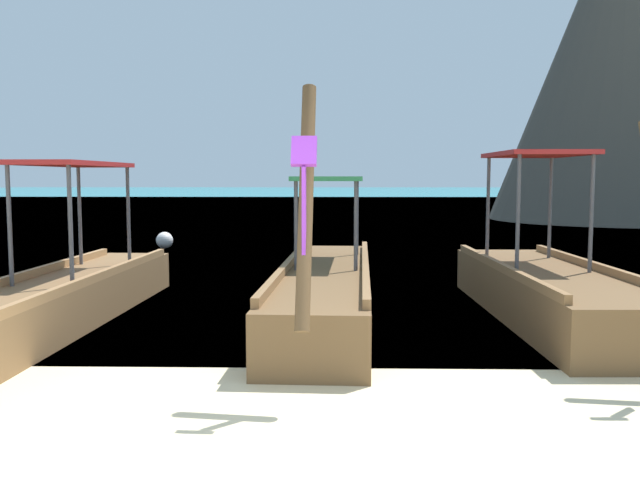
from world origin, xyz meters
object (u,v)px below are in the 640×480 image
(mooring_buoy_near, at_px, (165,240))
(longtail_boat_yellow_ribbon, at_px, (49,301))
(longtail_boat_blue_ribbon, at_px, (549,290))
(karst_rock, at_px, (629,54))
(longtail_boat_violet_ribbon, at_px, (326,288))

(mooring_buoy_near, bearing_deg, longtail_boat_yellow_ribbon, -84.02)
(longtail_boat_yellow_ribbon, xyz_separation_m, mooring_buoy_near, (-0.97, 9.25, -0.13))
(longtail_boat_blue_ribbon, relative_size, mooring_buoy_near, 13.40)
(karst_rock, bearing_deg, longtail_boat_violet_ribbon, -121.05)
(longtail_boat_blue_ribbon, xyz_separation_m, karst_rock, (9.70, 20.98, 6.64))
(longtail_boat_yellow_ribbon, relative_size, longtail_boat_violet_ribbon, 1.09)
(longtail_boat_violet_ribbon, bearing_deg, mooring_buoy_near, 117.03)
(longtail_boat_violet_ribbon, xyz_separation_m, longtail_boat_blue_ribbon, (2.86, -0.13, 0.01))
(longtail_boat_violet_ribbon, distance_m, mooring_buoy_near, 9.35)
(longtail_boat_yellow_ribbon, distance_m, mooring_buoy_near, 9.30)
(longtail_boat_violet_ribbon, relative_size, mooring_buoy_near, 15.73)
(longtail_boat_yellow_ribbon, distance_m, karst_rock, 27.74)
(longtail_boat_yellow_ribbon, height_order, longtail_boat_violet_ribbon, longtail_boat_violet_ribbon)
(karst_rock, height_order, mooring_buoy_near, karst_rock)
(karst_rock, bearing_deg, longtail_boat_yellow_ribbon, -126.02)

